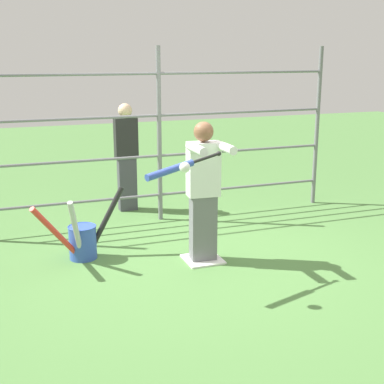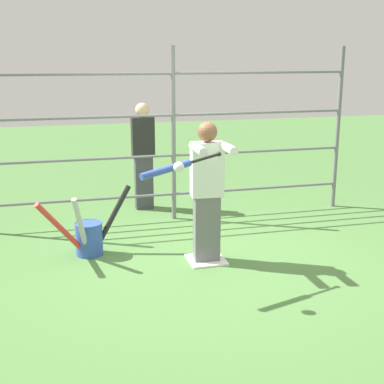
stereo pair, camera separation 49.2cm
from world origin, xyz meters
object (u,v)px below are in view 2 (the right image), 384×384
at_px(bystander_behind_fence, 143,154).
at_px(batter, 207,188).
at_px(baseball_bat_swinging, 173,168).
at_px(softball_in_flight, 179,167).
at_px(bat_bucket, 88,236).

bearing_deg(bystander_behind_fence, batter, 97.95).
relative_size(batter, baseball_bat_swinging, 1.78).
distance_m(batter, softball_in_flight, 1.05).
height_order(batter, bystander_behind_fence, bystander_behind_fence).
bearing_deg(baseball_bat_swinging, softball_in_flight, 90.31).
bearing_deg(baseball_bat_swinging, bat_bucket, -56.39).
bearing_deg(bat_bucket, bystander_behind_fence, -118.32).
bearing_deg(baseball_bat_swinging, batter, -130.19).
distance_m(bat_bucket, bystander_behind_fence, 2.03).
distance_m(batter, bat_bucket, 1.46).
xyz_separation_m(baseball_bat_swinging, bat_bucket, (0.73, -1.10, -0.97)).
relative_size(softball_in_flight, bat_bucket, 0.09).
relative_size(batter, bystander_behind_fence, 0.99).
bearing_deg(bystander_behind_fence, bat_bucket, 61.68).
xyz_separation_m(batter, bat_bucket, (1.23, -0.51, -0.59)).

